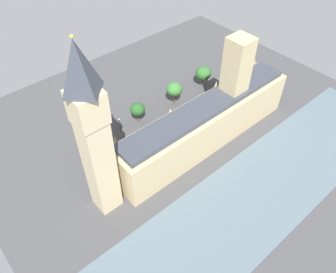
% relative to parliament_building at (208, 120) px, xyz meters
% --- Properties ---
extents(ground_plane, '(139.40, 139.40, 0.00)m').
position_rel_parliament_building_xyz_m(ground_plane, '(1.99, 1.38, -9.24)').
color(ground_plane, '#424244').
extents(river_thames, '(28.71, 125.46, 0.25)m').
position_rel_parliament_building_xyz_m(river_thames, '(-26.69, 1.38, -9.12)').
color(river_thames, slate).
rests_on(river_thames, ground).
extents(parliament_building, '(12.75, 69.40, 35.47)m').
position_rel_parliament_building_xyz_m(parliament_building, '(0.00, 0.00, 0.00)').
color(parliament_building, tan).
rests_on(parliament_building, ground).
extents(clock_tower, '(7.52, 7.52, 54.19)m').
position_rel_parliament_building_xyz_m(clock_tower, '(0.66, 41.06, 18.78)').
color(clock_tower, '#CCBA8E').
rests_on(clock_tower, ground).
extents(car_yellow_cab_near_tower, '(1.89, 4.42, 1.74)m').
position_rel_parliament_building_xyz_m(car_yellow_cab_near_tower, '(15.85, -26.01, -8.36)').
color(car_yellow_cab_near_tower, gold).
rests_on(car_yellow_cab_near_tower, ground).
extents(double_decker_bus_far_end, '(2.78, 10.54, 4.75)m').
position_rel_parliament_building_xyz_m(double_decker_bus_far_end, '(12.95, -7.27, -6.61)').
color(double_decker_bus_far_end, red).
rests_on(double_decker_bus_far_end, ground).
extents(car_blue_leading, '(2.02, 4.47, 1.74)m').
position_rel_parliament_building_xyz_m(car_blue_leading, '(14.29, 7.38, -8.36)').
color(car_blue_leading, navy).
rests_on(car_blue_leading, ground).
extents(double_decker_bus_midblock, '(2.87, 10.56, 4.75)m').
position_rel_parliament_building_xyz_m(double_decker_bus_midblock, '(12.98, 24.70, -6.61)').
color(double_decker_bus_midblock, '#B20C0F').
rests_on(double_decker_bus_midblock, ground).
extents(pedestrian_opposite_hall, '(0.67, 0.61, 1.60)m').
position_rel_parliament_building_xyz_m(pedestrian_opposite_hall, '(8.78, -29.06, -8.52)').
color(pedestrian_opposite_hall, gray).
rests_on(pedestrian_opposite_hall, ground).
extents(pedestrian_corner, '(0.62, 0.69, 1.67)m').
position_rel_parliament_building_xyz_m(pedestrian_corner, '(8.25, -25.43, -8.49)').
color(pedestrian_corner, '#336B60').
rests_on(pedestrian_corner, ground).
extents(pedestrian_kerbside, '(0.64, 0.57, 1.51)m').
position_rel_parliament_building_xyz_m(pedestrian_kerbside, '(8.71, -15.12, -8.57)').
color(pedestrian_kerbside, navy).
rests_on(pedestrian_kerbside, ground).
extents(plane_tree_by_river_gate, '(6.48, 6.48, 8.96)m').
position_rel_parliament_building_xyz_m(plane_tree_by_river_gate, '(23.69, -21.85, -3.06)').
color(plane_tree_by_river_gate, brown).
rests_on(plane_tree_by_river_gate, ground).
extents(plane_tree_under_trees, '(5.43, 5.43, 8.05)m').
position_rel_parliament_building_xyz_m(plane_tree_under_trees, '(23.45, 12.23, -3.53)').
color(plane_tree_under_trees, brown).
rests_on(plane_tree_under_trees, ground).
extents(plane_tree_trailing, '(6.15, 6.15, 9.50)m').
position_rel_parliament_building_xyz_m(plane_tree_trailing, '(22.68, -4.99, -2.39)').
color(plane_tree_trailing, brown).
rests_on(plane_tree_trailing, ground).
extents(street_lamp_slot_10, '(0.56, 0.56, 7.00)m').
position_rel_parliament_building_xyz_m(street_lamp_slot_10, '(23.42, 27.39, -4.43)').
color(street_lamp_slot_10, black).
rests_on(street_lamp_slot_10, ground).
extents(street_lamp_slot_11, '(0.56, 0.56, 6.47)m').
position_rel_parliament_building_xyz_m(street_lamp_slot_11, '(22.95, 20.73, -4.74)').
color(street_lamp_slot_11, black).
rests_on(street_lamp_slot_11, ground).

